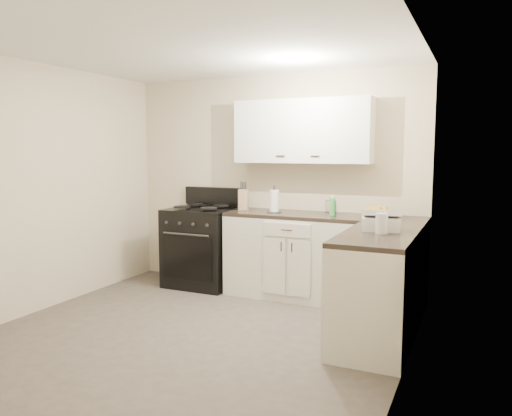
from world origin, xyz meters
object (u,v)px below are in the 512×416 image
at_px(paper_towel, 274,201).
at_px(knife_block, 243,200).
at_px(countertop_grill, 381,223).
at_px(stove, 202,248).
at_px(wicker_basket, 378,214).

bearing_deg(paper_towel, knife_block, 167.05).
height_order(knife_block, countertop_grill, knife_block).
relative_size(stove, countertop_grill, 2.98).
bearing_deg(stove, knife_block, 10.91).
xyz_separation_m(wicker_basket, countertop_grill, (0.18, -0.77, 0.01)).
height_order(wicker_basket, countertop_grill, countertop_grill).
height_order(knife_block, wicker_basket, knife_block).
distance_m(knife_block, paper_towel, 0.44).
relative_size(stove, knife_block, 4.04).
xyz_separation_m(paper_towel, countertop_grill, (1.32, -0.76, -0.07)).
relative_size(paper_towel, wicker_basket, 0.92).
bearing_deg(paper_towel, stove, 179.90).
relative_size(paper_towel, countertop_grill, 0.78).
distance_m(stove, knife_block, 0.79).
bearing_deg(countertop_grill, knife_block, 143.78).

